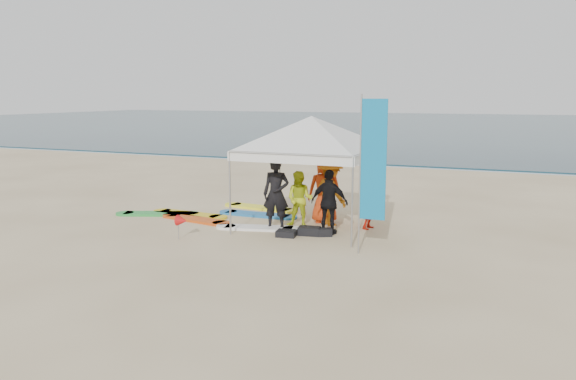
{
  "coord_description": "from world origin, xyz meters",
  "views": [
    {
      "loc": [
        6.54,
        -10.64,
        3.63
      ],
      "look_at": [
        1.09,
        2.6,
        1.2
      ],
      "focal_mm": 35.0,
      "sensor_mm": 36.0,
      "label": 1
    }
  ],
  "objects_px": {
    "person_orange_a": "(330,192)",
    "marker_pennant": "(182,221)",
    "feather_flag": "(372,162)",
    "person_seated": "(368,210)",
    "person_yellow": "(300,199)",
    "person_black_b": "(329,202)",
    "canopy_tent": "(311,116)",
    "surfboard_spread": "(220,216)",
    "person_black_a": "(276,194)",
    "person_orange_b": "(325,190)"
  },
  "relations": [
    {
      "from": "person_orange_a",
      "to": "marker_pennant",
      "type": "bearing_deg",
      "value": 81.02
    },
    {
      "from": "marker_pennant",
      "to": "feather_flag",
      "type": "bearing_deg",
      "value": 5.89
    },
    {
      "from": "person_seated",
      "to": "feather_flag",
      "type": "height_order",
      "value": "feather_flag"
    },
    {
      "from": "person_yellow",
      "to": "feather_flag",
      "type": "xyz_separation_m",
      "value": [
        2.51,
        -2.0,
        1.37
      ]
    },
    {
      "from": "person_yellow",
      "to": "person_seated",
      "type": "xyz_separation_m",
      "value": [
        1.82,
        0.5,
        -0.27
      ]
    },
    {
      "from": "person_black_b",
      "to": "person_seated",
      "type": "bearing_deg",
      "value": -126.36
    },
    {
      "from": "person_black_b",
      "to": "canopy_tent",
      "type": "xyz_separation_m",
      "value": [
        -0.74,
        0.62,
        2.2
      ]
    },
    {
      "from": "person_orange_a",
      "to": "surfboard_spread",
      "type": "xyz_separation_m",
      "value": [
        -3.41,
        -0.26,
        -0.91
      ]
    },
    {
      "from": "feather_flag",
      "to": "marker_pennant",
      "type": "xyz_separation_m",
      "value": [
        -4.73,
        -0.49,
        -1.66
      ]
    },
    {
      "from": "person_black_b",
      "to": "feather_flag",
      "type": "relative_size",
      "value": 0.47
    },
    {
      "from": "surfboard_spread",
      "to": "person_black_a",
      "type": "bearing_deg",
      "value": -19.37
    },
    {
      "from": "person_yellow",
      "to": "person_orange_a",
      "type": "relative_size",
      "value": 0.83
    },
    {
      "from": "surfboard_spread",
      "to": "marker_pennant",
      "type": "bearing_deg",
      "value": -80.38
    },
    {
      "from": "person_orange_a",
      "to": "person_orange_b",
      "type": "xyz_separation_m",
      "value": [
        -0.26,
        0.25,
        0.02
      ]
    },
    {
      "from": "person_seated",
      "to": "feather_flag",
      "type": "distance_m",
      "value": 3.06
    },
    {
      "from": "person_black_a",
      "to": "feather_flag",
      "type": "xyz_separation_m",
      "value": [
        3.0,
        -1.48,
        1.17
      ]
    },
    {
      "from": "marker_pennant",
      "to": "person_orange_b",
      "type": "bearing_deg",
      "value": 50.42
    },
    {
      "from": "person_orange_a",
      "to": "person_orange_b",
      "type": "bearing_deg",
      "value": -8.66
    },
    {
      "from": "feather_flag",
      "to": "marker_pennant",
      "type": "relative_size",
      "value": 5.73
    },
    {
      "from": "person_black_b",
      "to": "canopy_tent",
      "type": "relative_size",
      "value": 0.37
    },
    {
      "from": "person_orange_b",
      "to": "surfboard_spread",
      "type": "xyz_separation_m",
      "value": [
        -3.15,
        -0.51,
        -0.93
      ]
    },
    {
      "from": "feather_flag",
      "to": "marker_pennant",
      "type": "bearing_deg",
      "value": -174.11
    },
    {
      "from": "person_orange_b",
      "to": "person_seated",
      "type": "xyz_separation_m",
      "value": [
        1.36,
        -0.27,
        -0.45
      ]
    },
    {
      "from": "person_black_a",
      "to": "marker_pennant",
      "type": "relative_size",
      "value": 3.07
    },
    {
      "from": "person_orange_a",
      "to": "marker_pennant",
      "type": "xyz_separation_m",
      "value": [
        -2.95,
        -3.0,
        -0.45
      ]
    },
    {
      "from": "person_black_a",
      "to": "marker_pennant",
      "type": "height_order",
      "value": "person_black_a"
    },
    {
      "from": "person_black_a",
      "to": "surfboard_spread",
      "type": "bearing_deg",
      "value": 148.73
    },
    {
      "from": "canopy_tent",
      "to": "surfboard_spread",
      "type": "relative_size",
      "value": 0.82
    },
    {
      "from": "person_yellow",
      "to": "feather_flag",
      "type": "height_order",
      "value": "feather_flag"
    },
    {
      "from": "person_orange_b",
      "to": "feather_flag",
      "type": "height_order",
      "value": "feather_flag"
    },
    {
      "from": "marker_pennant",
      "to": "surfboard_spread",
      "type": "bearing_deg",
      "value": 99.62
    },
    {
      "from": "person_black_a",
      "to": "feather_flag",
      "type": "distance_m",
      "value": 3.54
    },
    {
      "from": "surfboard_spread",
      "to": "person_yellow",
      "type": "bearing_deg",
      "value": -5.43
    },
    {
      "from": "person_orange_b",
      "to": "person_orange_a",
      "type": "bearing_deg",
      "value": 114.49
    },
    {
      "from": "person_black_a",
      "to": "marker_pennant",
      "type": "xyz_separation_m",
      "value": [
        -1.73,
        -1.97,
        -0.48
      ]
    },
    {
      "from": "person_seated",
      "to": "marker_pennant",
      "type": "distance_m",
      "value": 5.03
    },
    {
      "from": "person_black_b",
      "to": "feather_flag",
      "type": "xyz_separation_m",
      "value": [
        1.48,
        -1.48,
        1.29
      ]
    },
    {
      "from": "feather_flag",
      "to": "person_black_a",
      "type": "bearing_deg",
      "value": 153.65
    },
    {
      "from": "person_yellow",
      "to": "person_seated",
      "type": "relative_size",
      "value": 1.52
    },
    {
      "from": "marker_pennant",
      "to": "surfboard_spread",
      "type": "distance_m",
      "value": 2.82
    },
    {
      "from": "person_yellow",
      "to": "person_orange_b",
      "type": "height_order",
      "value": "person_orange_b"
    },
    {
      "from": "person_orange_a",
      "to": "person_seated",
      "type": "bearing_deg",
      "value": -145.54
    },
    {
      "from": "person_orange_a",
      "to": "person_orange_b",
      "type": "relative_size",
      "value": 0.98
    },
    {
      "from": "person_seated",
      "to": "person_orange_b",
      "type": "bearing_deg",
      "value": 92.34
    },
    {
      "from": "person_seated",
      "to": "canopy_tent",
      "type": "relative_size",
      "value": 0.22
    },
    {
      "from": "person_orange_a",
      "to": "canopy_tent",
      "type": "relative_size",
      "value": 0.4
    },
    {
      "from": "person_orange_a",
      "to": "surfboard_spread",
      "type": "relative_size",
      "value": 0.33
    },
    {
      "from": "feather_flag",
      "to": "person_orange_b",
      "type": "bearing_deg",
      "value": 126.44
    },
    {
      "from": "person_black_b",
      "to": "canopy_tent",
      "type": "bearing_deg",
      "value": -38.21
    },
    {
      "from": "person_black_a",
      "to": "marker_pennant",
      "type": "distance_m",
      "value": 2.67
    }
  ]
}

